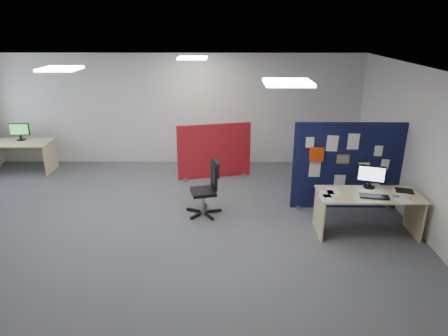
{
  "coord_description": "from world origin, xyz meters",
  "views": [
    {
      "loc": [
        1.23,
        -6.14,
        3.42
      ],
      "look_at": [
        1.18,
        0.36,
        1.0
      ],
      "focal_mm": 32.0,
      "sensor_mm": 36.0,
      "label": 1
    }
  ],
  "objects_px": {
    "main_desk": "(367,202)",
    "red_divider": "(214,152)",
    "navy_divider": "(346,166)",
    "monitor_main": "(371,176)",
    "monitor_second": "(20,131)",
    "office_chair": "(209,185)",
    "second_desk": "(20,149)"
  },
  "relations": [
    {
      "from": "office_chair",
      "to": "second_desk",
      "type": "bearing_deg",
      "value": 139.57
    },
    {
      "from": "office_chair",
      "to": "red_divider",
      "type": "bearing_deg",
      "value": 74.0
    },
    {
      "from": "red_divider",
      "to": "second_desk",
      "type": "xyz_separation_m",
      "value": [
        -4.62,
        0.39,
        -0.07
      ]
    },
    {
      "from": "main_desk",
      "to": "monitor_main",
      "type": "height_order",
      "value": "monitor_main"
    },
    {
      "from": "red_divider",
      "to": "monitor_second",
      "type": "xyz_separation_m",
      "value": [
        -4.62,
        0.52,
        0.34
      ]
    },
    {
      "from": "second_desk",
      "to": "monitor_main",
      "type": "bearing_deg",
      "value": -20.23
    },
    {
      "from": "monitor_main",
      "to": "office_chair",
      "type": "height_order",
      "value": "monitor_main"
    },
    {
      "from": "navy_divider",
      "to": "monitor_main",
      "type": "distance_m",
      "value": 0.79
    },
    {
      "from": "second_desk",
      "to": "office_chair",
      "type": "distance_m",
      "value": 5.09
    },
    {
      "from": "second_desk",
      "to": "monitor_second",
      "type": "xyz_separation_m",
      "value": [
        -0.0,
        0.13,
        0.41
      ]
    },
    {
      "from": "second_desk",
      "to": "office_chair",
      "type": "bearing_deg",
      "value": -26.04
    },
    {
      "from": "main_desk",
      "to": "red_divider",
      "type": "relative_size",
      "value": 1.01
    },
    {
      "from": "navy_divider",
      "to": "monitor_main",
      "type": "relative_size",
      "value": 4.6
    },
    {
      "from": "red_divider",
      "to": "office_chair",
      "type": "xyz_separation_m",
      "value": [
        -0.05,
        -1.84,
        -0.04
      ]
    },
    {
      "from": "navy_divider",
      "to": "red_divider",
      "type": "bearing_deg",
      "value": 148.27
    },
    {
      "from": "monitor_main",
      "to": "second_desk",
      "type": "relative_size",
      "value": 0.3
    },
    {
      "from": "office_chair",
      "to": "main_desk",
      "type": "bearing_deg",
      "value": -28.56
    },
    {
      "from": "monitor_main",
      "to": "second_desk",
      "type": "height_order",
      "value": "monitor_main"
    },
    {
      "from": "navy_divider",
      "to": "office_chair",
      "type": "bearing_deg",
      "value": -173.67
    },
    {
      "from": "main_desk",
      "to": "office_chair",
      "type": "bearing_deg",
      "value": 165.82
    },
    {
      "from": "monitor_second",
      "to": "office_chair",
      "type": "distance_m",
      "value": 5.16
    },
    {
      "from": "navy_divider",
      "to": "red_divider",
      "type": "height_order",
      "value": "navy_divider"
    },
    {
      "from": "monitor_main",
      "to": "navy_divider",
      "type": "bearing_deg",
      "value": 122.34
    },
    {
      "from": "monitor_main",
      "to": "red_divider",
      "type": "distance_m",
      "value": 3.58
    },
    {
      "from": "main_desk",
      "to": "monitor_second",
      "type": "bearing_deg",
      "value": 157.3
    },
    {
      "from": "red_divider",
      "to": "second_desk",
      "type": "relative_size",
      "value": 1.11
    },
    {
      "from": "monitor_main",
      "to": "monitor_second",
      "type": "bearing_deg",
      "value": 176.84
    },
    {
      "from": "navy_divider",
      "to": "monitor_main",
      "type": "xyz_separation_m",
      "value": [
        0.19,
        -0.75,
        0.11
      ]
    },
    {
      "from": "red_divider",
      "to": "main_desk",
      "type": "bearing_deg",
      "value": -56.79
    },
    {
      "from": "office_chair",
      "to": "monitor_main",
      "type": "bearing_deg",
      "value": -24.02
    },
    {
      "from": "monitor_main",
      "to": "second_desk",
      "type": "distance_m",
      "value": 7.83
    },
    {
      "from": "monitor_main",
      "to": "office_chair",
      "type": "bearing_deg",
      "value": -171.72
    }
  ]
}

